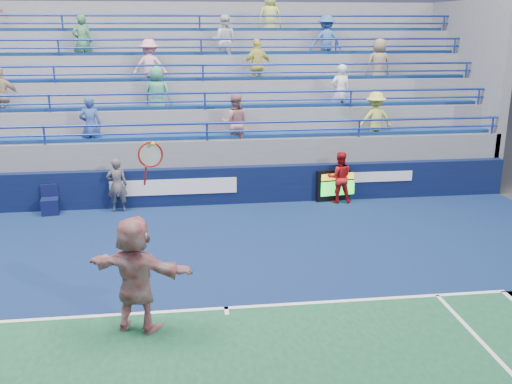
{
  "coord_description": "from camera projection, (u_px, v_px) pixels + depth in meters",
  "views": [
    {
      "loc": [
        -0.66,
        -9.49,
        5.05
      ],
      "look_at": [
        0.88,
        2.5,
        1.5
      ],
      "focal_mm": 40.0,
      "sensor_mm": 36.0,
      "label": 1
    }
  ],
  "objects": [
    {
      "name": "ground",
      "position": [
        226.0,
        309.0,
        10.54
      ],
      "size": [
        120.0,
        120.0,
        0.0
      ],
      "primitive_type": "plane",
      "color": "#333538"
    },
    {
      "name": "sponsor_wall",
      "position": [
        209.0,
        186.0,
        16.57
      ],
      "size": [
        18.0,
        0.32,
        1.1
      ],
      "color": "#091333",
      "rests_on": "ground"
    },
    {
      "name": "bleacher_stand",
      "position": [
        203.0,
        129.0,
        19.87
      ],
      "size": [
        18.0,
        5.6,
        6.13
      ],
      "color": "slate",
      "rests_on": "ground"
    },
    {
      "name": "serve_speed_board",
      "position": [
        338.0,
        185.0,
        16.93
      ],
      "size": [
        1.38,
        0.35,
        0.95
      ],
      "color": "black",
      "rests_on": "ground"
    },
    {
      "name": "judge_chair",
      "position": [
        50.0,
        205.0,
        15.76
      ],
      "size": [
        0.51,
        0.51,
        0.81
      ],
      "color": "#0C1139",
      "rests_on": "ground"
    },
    {
      "name": "tennis_player",
      "position": [
        136.0,
        274.0,
        9.57
      ],
      "size": [
        1.99,
        1.3,
        3.29
      ],
      "color": "silver",
      "rests_on": "ground"
    },
    {
      "name": "line_judge",
      "position": [
        117.0,
        185.0,
        15.84
      ],
      "size": [
        0.58,
        0.4,
        1.54
      ],
      "primitive_type": "imported",
      "rotation": [
        0.0,
        0.0,
        3.19
      ],
      "color": "#151C3B",
      "rests_on": "ground"
    },
    {
      "name": "ball_girl",
      "position": [
        339.0,
        177.0,
        16.67
      ],
      "size": [
        0.8,
        0.66,
        1.53
      ],
      "primitive_type": "imported",
      "rotation": [
        0.0,
        0.0,
        3.03
      ],
      "color": "#AD1316",
      "rests_on": "ground"
    }
  ]
}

